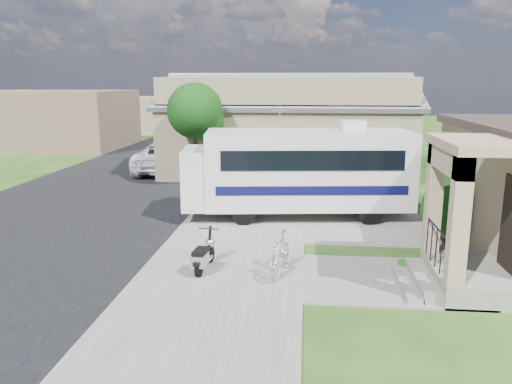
# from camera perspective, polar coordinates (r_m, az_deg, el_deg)

# --- Properties ---
(ground) EXTENTS (120.00, 120.00, 0.00)m
(ground) POSITION_cam_1_polar(r_m,az_deg,el_deg) (13.16, 1.08, -7.93)
(ground) COLOR #193D10
(street_slab) EXTENTS (9.00, 80.00, 0.02)m
(street_slab) POSITION_cam_1_polar(r_m,az_deg,el_deg) (24.30, -14.80, 1.19)
(street_slab) COLOR black
(street_slab) RESTS_ON ground
(sidewalk_slab) EXTENTS (4.00, 80.00, 0.06)m
(sidewalk_slab) POSITION_cam_1_polar(r_m,az_deg,el_deg) (22.85, 0.65, 0.95)
(sidewalk_slab) COLOR #5F5D55
(sidewalk_slab) RESTS_ON ground
(driveway_slab) EXTENTS (7.00, 6.00, 0.05)m
(driveway_slab) POSITION_cam_1_polar(r_m,az_deg,el_deg) (17.41, 7.24, -2.83)
(driveway_slab) COLOR #5F5D55
(driveway_slab) RESTS_ON ground
(walk_slab) EXTENTS (4.00, 3.00, 0.05)m
(walk_slab) POSITION_cam_1_polar(r_m,az_deg,el_deg) (12.35, 14.90, -9.66)
(walk_slab) COLOR #5F5D55
(walk_slab) RESTS_ON ground
(warehouse) EXTENTS (12.50, 8.40, 5.04)m
(warehouse) POSITION_cam_1_polar(r_m,az_deg,el_deg) (26.41, 3.62, 6.79)
(warehouse) COLOR #756249
(warehouse) RESTS_ON ground
(distant_bldg_far) EXTENTS (10.00, 8.00, 4.00)m
(distant_bldg_far) POSITION_cam_1_polar(r_m,az_deg,el_deg) (38.82, -22.06, 7.74)
(distant_bldg_far) COLOR brown
(distant_bldg_far) RESTS_ON ground
(distant_bldg_near) EXTENTS (8.00, 7.00, 3.20)m
(distant_bldg_near) POSITION_cam_1_polar(r_m,az_deg,el_deg) (49.07, -13.40, 8.64)
(distant_bldg_near) COLOR #756249
(distant_bldg_near) RESTS_ON ground
(street_tree_a) EXTENTS (2.44, 2.40, 4.58)m
(street_tree_a) POSITION_cam_1_polar(r_m,az_deg,el_deg) (21.90, -6.69, 8.87)
(street_tree_a) COLOR #302115
(street_tree_a) RESTS_ON ground
(street_tree_b) EXTENTS (2.44, 2.40, 4.73)m
(street_tree_b) POSITION_cam_1_polar(r_m,az_deg,el_deg) (31.72, -2.77, 10.29)
(street_tree_b) COLOR #302115
(street_tree_b) RESTS_ON ground
(street_tree_c) EXTENTS (2.44, 2.40, 4.42)m
(street_tree_c) POSITION_cam_1_polar(r_m,az_deg,el_deg) (40.65, -0.86, 10.37)
(street_tree_c) COLOR #302115
(street_tree_c) RESTS_ON ground
(motorhome) EXTENTS (7.86, 3.28, 3.91)m
(motorhome) POSITION_cam_1_polar(r_m,az_deg,el_deg) (17.05, 4.98, 2.59)
(motorhome) COLOR beige
(motorhome) RESTS_ON ground
(shrub) EXTENTS (1.91, 1.82, 2.35)m
(shrub) POSITION_cam_1_polar(r_m,az_deg,el_deg) (15.40, 21.77, -1.15)
(shrub) COLOR #302115
(shrub) RESTS_ON ground
(scooter) EXTENTS (0.51, 1.46, 0.96)m
(scooter) POSITION_cam_1_polar(r_m,az_deg,el_deg) (12.35, -6.02, -7.26)
(scooter) COLOR black
(scooter) RESTS_ON ground
(bicycle) EXTENTS (0.82, 1.75, 1.01)m
(bicycle) POSITION_cam_1_polar(r_m,az_deg,el_deg) (12.08, 2.74, -7.30)
(bicycle) COLOR #B8B8C1
(bicycle) RESTS_ON ground
(pickup_truck) EXTENTS (2.84, 5.81, 1.59)m
(pickup_truck) POSITION_cam_1_polar(r_m,az_deg,el_deg) (26.48, -9.98, 4.04)
(pickup_truck) COLOR silver
(pickup_truck) RESTS_ON ground
(van) EXTENTS (3.51, 6.77, 1.88)m
(van) POSITION_cam_1_polar(r_m,az_deg,el_deg) (33.12, -7.61, 6.03)
(van) COLOR silver
(van) RESTS_ON ground
(garden_hose) EXTENTS (0.44, 0.44, 0.20)m
(garden_hose) POSITION_cam_1_polar(r_m,az_deg,el_deg) (13.08, 16.84, -8.17)
(garden_hose) COLOR #176313
(garden_hose) RESTS_ON ground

